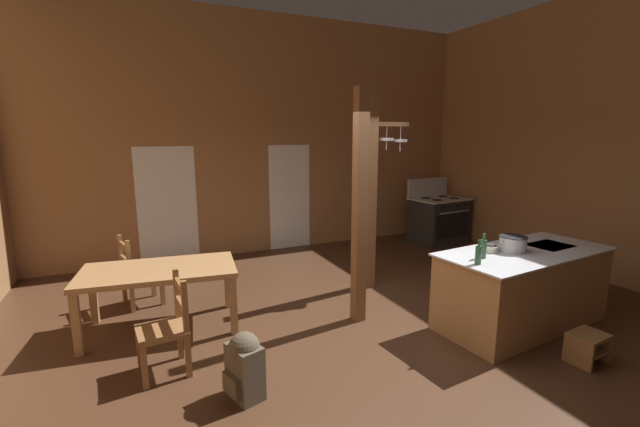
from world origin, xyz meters
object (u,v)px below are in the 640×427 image
Objects in this scene: dining_table at (159,275)px; mixing_bowl_on_counter at (489,249)px; kitchen_island at (522,287)px; backpack at (244,363)px; ladderback_chair_by_post at (137,273)px; stockpot_on_counter at (513,244)px; bottle_short_on_counter at (483,248)px; step_stool at (587,345)px; stove_range at (439,219)px; bottle_tall_on_counter at (478,255)px; ladderback_chair_near_window at (168,327)px.

mixing_bowl_on_counter reaches higher than dining_table.
kitchen_island reaches higher than backpack.
ladderback_chair_by_post is at bearing 105.53° from dining_table.
stockpot_on_counter reaches higher than kitchen_island.
mixing_bowl_on_counter is 0.32m from bottle_short_on_counter.
mixing_bowl_on_counter is (3.51, -1.51, 0.30)m from dining_table.
bottle_short_on_counter reaches higher than step_stool.
ladderback_chair_by_post is (-4.17, 2.50, -0.00)m from kitchen_island.
kitchen_island is 1.70× the size of stove_range.
stockpot_on_counter is 0.52m from bottle_short_on_counter.
stockpot_on_counter is at bearing -31.58° from ladderback_chair_by_post.
ladderback_chair_by_post is 2.52× the size of stockpot_on_counter.
kitchen_island is 1.25× the size of dining_table.
step_stool is 5.29m from ladderback_chair_by_post.
stove_range is 6.71× the size of mixing_bowl_on_counter.
kitchen_island is at bearing 0.79° from bottle_short_on_counter.
backpack is at bearing -71.48° from dining_table.
stockpot_on_counter is 0.28m from mixing_bowl_on_counter.
backpack is (0.56, -1.67, -0.34)m from dining_table.
mixing_bowl_on_counter is at bearing 32.02° from bottle_tall_on_counter.
step_stool is at bearing -56.84° from bottle_short_on_counter.
ladderback_chair_by_post reaches higher than kitchen_island.
dining_table is 1.80m from backpack.
stove_range reaches higher than bottle_tall_on_counter.
stockpot_on_counter is 1.36× the size of bottle_short_on_counter.
ladderback_chair_by_post is 3.43× the size of bottle_short_on_counter.
mixing_bowl_on_counter is at bearing 3.19° from backpack.
step_stool is 4.14m from ladderback_chair_near_window.
step_stool is 1.46× the size of bottle_tall_on_counter.
dining_table is at bearing -161.97° from stove_range.
bottle_short_on_counter is at bearing -124.45° from stove_range.
dining_table is at bearing 156.76° from mixing_bowl_on_counter.
backpack is 1.58× the size of stockpot_on_counter.
step_stool is at bearing -33.67° from dining_table.
backpack is 2.57m from bottle_tall_on_counter.
bottle_short_on_counter is at bearing 0.14° from backpack.
backpack is 3.02m from mixing_bowl_on_counter.
kitchen_island is 8.08× the size of bottle_short_on_counter.
kitchen_island is at bearing 9.72° from bottle_tall_on_counter.
stockpot_on_counter reaches higher than mixing_bowl_on_counter.
ladderback_chair_near_window reaches higher than step_stool.
mixing_bowl_on_counter is (-0.31, 1.04, 0.77)m from step_stool.
ladderback_chair_near_window is 3.19m from bottle_tall_on_counter.
ladderback_chair_near_window is at bearing 170.26° from kitchen_island.
bottle_tall_on_counter is (-0.79, 0.73, 0.84)m from step_stool.
step_stool is 1.95× the size of mixing_bowl_on_counter.
ladderback_chair_by_post is at bearing 147.85° from mixing_bowl_on_counter.
dining_table is at bearing 146.33° from step_stool.
bottle_tall_on_counter reaches higher than dining_table.
stove_range is 4.00m from mixing_bowl_on_counter.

